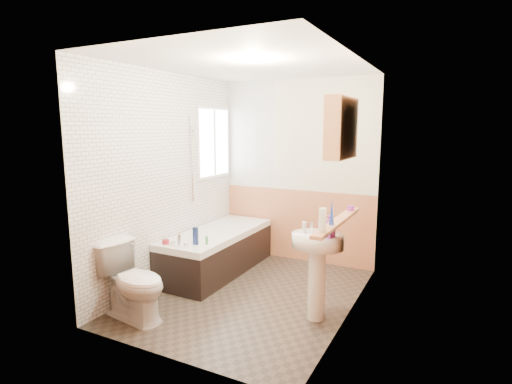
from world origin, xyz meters
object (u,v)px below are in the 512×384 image
bathtub (218,250)px  sink (317,259)px  medicine_cabinet (341,128)px  toilet (133,282)px  pine_shelf (338,221)px

bathtub → sink: bearing=-23.4°
sink → medicine_cabinet: (0.17, 0.07, 1.24)m
toilet → bathtub: bearing=7.3°
bathtub → toilet: size_ratio=2.32×
toilet → pine_shelf: 2.06m
toilet → medicine_cabinet: size_ratio=1.24×
bathtub → toilet: (-0.03, -1.48, 0.09)m
bathtub → medicine_cabinet: 2.42m
pine_shelf → sink: bearing=170.4°
toilet → medicine_cabinet: 2.47m
bathtub → pine_shelf: size_ratio=1.39×
sink → pine_shelf: pine_shelf is taller
toilet → sink: bearing=-55.0°
medicine_cabinet → sink: bearing=-157.2°
toilet → sink: (1.60, 0.80, 0.24)m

